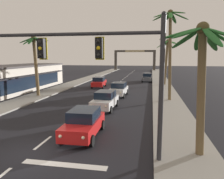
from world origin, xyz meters
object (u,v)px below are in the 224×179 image
Objects in this scene: sedan_third_in_queue at (105,100)px; palm_right_third at (167,54)px; sedan_lead_at_stop_bar at (84,123)px; storefront_strip_left at (12,79)px; sedan_oncoming_far at (99,82)px; palm_left_second at (35,54)px; sedan_fifth_in_queue at (119,89)px; sedan_parked_nearest_kerb at (147,77)px; palm_right_second at (170,37)px; traffic_signal_mast at (77,58)px; town_gateway_arch at (135,57)px; palm_right_nearest at (202,62)px.

palm_right_third is (6.67, 18.61, 4.39)m from sedan_third_in_queue.
storefront_strip_left reaches higher than sedan_lead_at_stop_bar.
palm_left_second is at bearing -121.49° from sedan_oncoming_far.
sedan_lead_at_stop_bar is 0.61× the size of palm_left_second.
sedan_third_in_queue and sedan_fifth_in_queue have the same top height.
palm_right_second is at bearing -81.93° from sedan_parked_nearest_kerb.
sedan_parked_nearest_kerb is (7.36, 9.62, 0.00)m from sedan_oncoming_far.
town_gateway_arch reaches higher than traffic_signal_mast.
palm_right_third reaches higher than palm_right_nearest.
palm_right_second is at bearing 39.05° from sedan_third_in_queue.
sedan_fifth_in_queue is 0.70× the size of palm_right_nearest.
town_gateway_arch is (-1.99, 66.24, 3.74)m from sedan_lead_at_stop_bar.
palm_right_third reaches higher than town_gateway_arch.
sedan_lead_at_stop_bar and sedan_parked_nearest_kerb have the same top height.
palm_right_nearest is at bearing -84.56° from sedan_parked_nearest_kerb.
sedan_third_in_queue is at bearing -98.14° from sedan_parked_nearest_kerb.
sedan_parked_nearest_kerb is at bearing 95.44° from palm_right_nearest.
traffic_signal_mast is 2.54× the size of sedan_parked_nearest_kerb.
palm_left_second is 0.51× the size of town_gateway_arch.
palm_left_second is 15.74m from palm_right_second.
sedan_oncoming_far is (-4.16, 21.14, 0.00)m from sedan_lead_at_stop_bar.
sedan_parked_nearest_kerb is at bearing 40.90° from storefront_strip_left.
sedan_oncoming_far is 14.84m from palm_right_second.
palm_right_third is at bearing 75.86° from sedan_lead_at_stop_bar.
palm_right_nearest reaches higher than sedan_parked_nearest_kerb.
sedan_lead_at_stop_bar is 0.99× the size of sedan_fifth_in_queue.
sedan_parked_nearest_kerb is (2.62, 33.44, -3.96)m from traffic_signal_mast.
palm_left_second is at bearing -166.93° from sedan_fifth_in_queue.
palm_right_nearest reaches higher than storefront_strip_left.
sedan_lead_at_stop_bar is at bearing -44.54° from storefront_strip_left.
palm_left_second is 0.76× the size of palm_right_second.
palm_left_second reaches higher than palm_right_nearest.
palm_right_nearest is (5.71, 0.98, -0.21)m from traffic_signal_mast.
sedan_parked_nearest_kerb is at bearing -81.69° from town_gateway_arch.
sedan_third_in_queue is at bearing -109.71° from palm_right_third.
sedan_third_in_queue is 0.70× the size of palm_right_nearest.
palm_right_nearest reaches higher than sedan_third_in_queue.
sedan_third_in_queue is 7.13m from sedan_fifth_in_queue.
palm_right_second is at bearing -7.77° from storefront_strip_left.
sedan_parked_nearest_kerb is (3.38, 23.64, 0.00)m from sedan_third_in_queue.
palm_right_third reaches higher than sedan_lead_at_stop_bar.
palm_left_second reaches higher than sedan_lead_at_stop_bar.
sedan_fifth_in_queue is at bearing -87.77° from town_gateway_arch.
sedan_oncoming_far is (-3.98, 14.02, 0.00)m from sedan_third_in_queue.
storefront_strip_left is (-21.42, 16.58, -2.77)m from palm_right_nearest.
sedan_parked_nearest_kerb is (3.20, 30.76, 0.00)m from sedan_lead_at_stop_bar.
sedan_lead_at_stop_bar is 21.55m from sedan_oncoming_far.
palm_right_third reaches higher than storefront_strip_left.
town_gateway_arch is (-2.57, 68.91, -0.22)m from traffic_signal_mast.
sedan_oncoming_far is 0.46× the size of palm_right_second.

